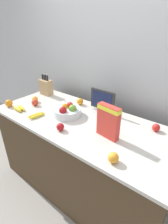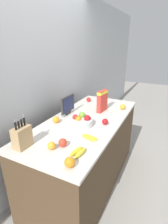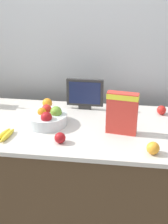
{
  "view_description": "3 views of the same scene",
  "coord_description": "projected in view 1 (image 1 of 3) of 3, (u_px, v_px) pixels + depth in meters",
  "views": [
    {
      "loc": [
        0.97,
        -1.17,
        1.83
      ],
      "look_at": [
        0.02,
        0.02,
        1.03
      ],
      "focal_mm": 28.0,
      "sensor_mm": 36.0,
      "label": 1
    },
    {
      "loc": [
        -1.78,
        -0.86,
        1.83
      ],
      "look_at": [
        -0.08,
        -0.01,
        1.07
      ],
      "focal_mm": 28.0,
      "sensor_mm": 36.0,
      "label": 2
    },
    {
      "loc": [
        0.35,
        -1.96,
        1.95
      ],
      "look_at": [
        0.1,
        -0.04,
        1.06
      ],
      "focal_mm": 50.0,
      "sensor_mm": 36.0,
      "label": 3
    }
  ],
  "objects": [
    {
      "name": "apple_rear",
      "position": [
        156.0,
        128.0,
        1.57
      ],
      "size": [
        0.07,
        0.07,
        0.07
      ],
      "primitive_type": "sphere",
      "color": "red",
      "rests_on": "counter"
    },
    {
      "name": "fruit_bowl",
      "position": [
        68.0,
        111.0,
        1.82
      ],
      "size": [
        0.29,
        0.29,
        0.14
      ],
      "color": "silver",
      "rests_on": "counter"
    },
    {
      "name": "ground_plane",
      "position": [
        82.0,
        184.0,
        2.2
      ],
      "size": [
        14.0,
        14.0,
        0.0
      ],
      "primitive_type": "plane",
      "color": "gray"
    },
    {
      "name": "wall_back",
      "position": [
        115.0,
        72.0,
        2.03
      ],
      "size": [
        9.0,
        0.06,
        2.6
      ],
      "color": "silver",
      "rests_on": "ground_plane"
    },
    {
      "name": "banana_bunch_left",
      "position": [
        19.0,
        108.0,
        1.95
      ],
      "size": [
        0.18,
        0.11,
        0.04
      ],
      "rotation": [
        0.0,
        0.0,
        2.97
      ],
      "color": "yellow",
      "rests_on": "counter"
    },
    {
      "name": "orange_by_cereal",
      "position": [
        35.0,
        99.0,
        2.14
      ],
      "size": [
        0.07,
        0.07,
        0.07
      ],
      "primitive_type": "sphere",
      "color": "orange",
      "rests_on": "counter"
    },
    {
      "name": "counter",
      "position": [
        81.0,
        156.0,
        1.98
      ],
      "size": [
        1.94,
        0.84,
        0.94
      ],
      "color": "#4C3823",
      "rests_on": "ground_plane"
    },
    {
      "name": "orange_front_right",
      "position": [
        113.0,
        158.0,
        1.22
      ],
      "size": [
        0.08,
        0.08,
        0.08
      ],
      "primitive_type": "sphere",
      "color": "orange",
      "rests_on": "counter"
    },
    {
      "name": "apple_leftmost",
      "position": [
        60.0,
        127.0,
        1.58
      ],
      "size": [
        0.07,
        0.07,
        0.07
      ],
      "primitive_type": "sphere",
      "color": "#A31419",
      "rests_on": "counter"
    },
    {
      "name": "orange_mid_left",
      "position": [
        80.0,
        101.0,
        2.07
      ],
      "size": [
        0.08,
        0.08,
        0.08
      ],
      "primitive_type": "sphere",
      "color": "orange",
      "rests_on": "counter"
    },
    {
      "name": "orange_back_center",
      "position": [
        9.0,
        103.0,
        2.02
      ],
      "size": [
        0.08,
        0.08,
        0.08
      ],
      "primitive_type": "sphere",
      "color": "orange",
      "rests_on": "counter"
    },
    {
      "name": "cereal_box",
      "position": [
        108.0,
        120.0,
        1.44
      ],
      "size": [
        0.21,
        0.09,
        0.29
      ],
      "rotation": [
        0.0,
        0.0,
        -0.14
      ],
      "color": "red",
      "rests_on": "counter"
    },
    {
      "name": "small_monitor",
      "position": [
        102.0,
        100.0,
        1.87
      ],
      "size": [
        0.29,
        0.03,
        0.25
      ],
      "color": "#2D2D2D",
      "rests_on": "counter"
    },
    {
      "name": "apple_front",
      "position": [
        35.0,
        102.0,
        2.04
      ],
      "size": [
        0.08,
        0.08,
        0.08
      ],
      "primitive_type": "sphere",
      "color": "red",
      "rests_on": "counter"
    },
    {
      "name": "knife_block",
      "position": [
        46.0,
        87.0,
        2.33
      ],
      "size": [
        0.17,
        0.1,
        0.31
      ],
      "color": "tan",
      "rests_on": "counter"
    },
    {
      "name": "banana_bunch_right",
      "position": [
        37.0,
        115.0,
        1.81
      ],
      "size": [
        0.1,
        0.19,
        0.03
      ],
      "rotation": [
        0.0,
        0.0,
        1.46
      ],
      "color": "yellow",
      "rests_on": "counter"
    }
  ]
}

